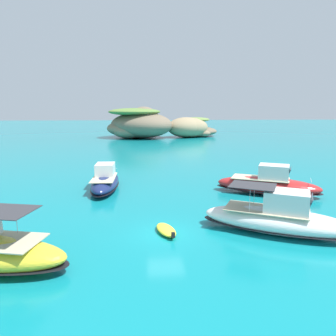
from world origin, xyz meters
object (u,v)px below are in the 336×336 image
(islet_large, at_px, (139,125))
(islet_small, at_px, (192,128))
(motorboat_navy, at_px, (105,181))
(dinghy_tender, at_px, (166,230))
(motorboat_red, at_px, (268,184))
(motorboat_white, at_px, (278,219))

(islet_large, bearing_deg, islet_small, 5.65)
(islet_small, bearing_deg, motorboat_navy, -106.89)
(islet_small, xyz_separation_m, dinghy_tender, (-12.64, -72.30, -2.28))
(islet_large, xyz_separation_m, dinghy_tender, (2.72, -70.78, -3.42))
(islet_large, bearing_deg, motorboat_red, -77.62)
(islet_large, height_order, islet_small, islet_large)
(dinghy_tender, bearing_deg, islet_small, 80.08)
(islet_large, height_order, motorboat_navy, islet_large)
(motorboat_navy, bearing_deg, islet_small, 73.11)
(islet_small, xyz_separation_m, motorboat_white, (-5.03, -72.88, -1.49))
(islet_small, relative_size, motorboat_white, 1.83)
(motorboat_red, distance_m, dinghy_tender, 14.20)
(dinghy_tender, bearing_deg, motorboat_red, 40.36)
(motorboat_white, bearing_deg, motorboat_red, 71.91)
(dinghy_tender, bearing_deg, motorboat_navy, 114.12)
(islet_large, relative_size, motorboat_navy, 2.85)
(islet_large, bearing_deg, dinghy_tender, -87.80)
(islet_small, relative_size, motorboat_red, 1.84)
(motorboat_white, bearing_deg, dinghy_tender, 175.62)
(islet_large, xyz_separation_m, motorboat_navy, (-2.83, -58.39, -2.75))
(motorboat_white, distance_m, motorboat_red, 10.27)
(motorboat_navy, height_order, dinghy_tender, motorboat_navy)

